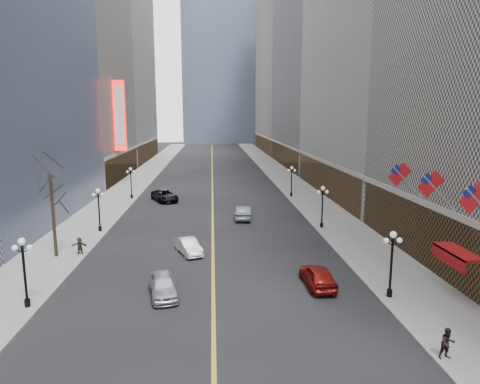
{
  "coord_description": "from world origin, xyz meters",
  "views": [
    {
      "loc": [
        0.04,
        3.73,
        12.15
      ],
      "look_at": [
        1.25,
        22.43,
        8.77
      ],
      "focal_mm": 32.0,
      "sensor_mm": 36.0,
      "label": 1
    }
  ],
  "objects": [
    {
      "name": "sidewalk_east",
      "position": [
        14.0,
        70.0,
        0.07
      ],
      "size": [
        6.0,
        230.0,
        0.15
      ],
      "primitive_type": "cube",
      "color": "gray",
      "rests_on": "ground"
    },
    {
      "name": "sidewalk_west",
      "position": [
        -14.0,
        70.0,
        0.07
      ],
      "size": [
        6.0,
        230.0,
        0.15
      ],
      "primitive_type": "cube",
      "color": "gray",
      "rests_on": "ground"
    },
    {
      "name": "lane_line",
      "position": [
        0.0,
        80.0,
        0.01
      ],
      "size": [
        0.25,
        200.0,
        0.02
      ],
      "primitive_type": "cube",
      "color": "gold",
      "rests_on": "ground"
    },
    {
      "name": "bldg_east_c",
      "position": [
        29.88,
        106.0,
        24.18
      ],
      "size": [
        26.6,
        40.6,
        48.8
      ],
      "color": "gray",
      "rests_on": "ground"
    },
    {
      "name": "bldg_east_d",
      "position": [
        29.9,
        149.0,
        31.17
      ],
      "size": [
        26.6,
        46.6,
        62.8
      ],
      "color": "#AFA591",
      "rests_on": "ground"
    },
    {
      "name": "bldg_west_c",
      "position": [
        -29.88,
        87.0,
        25.19
      ],
      "size": [
        26.6,
        30.6,
        50.8
      ],
      "color": "#AFA591",
      "rests_on": "ground"
    },
    {
      "name": "bldg_west_d",
      "position": [
        -29.92,
        121.0,
        36.17
      ],
      "size": [
        26.6,
        38.6,
        72.8
      ],
      "color": "silver",
      "rests_on": "ground"
    },
    {
      "name": "streetlamp_east_1",
      "position": [
        11.8,
        30.0,
        2.9
      ],
      "size": [
        1.26,
        0.44,
        4.52
      ],
      "color": "black",
      "rests_on": "sidewalk_east"
    },
    {
      "name": "streetlamp_east_2",
      "position": [
        11.8,
        48.0,
        2.9
      ],
      "size": [
        1.26,
        0.44,
        4.52
      ],
      "color": "black",
      "rests_on": "sidewalk_east"
    },
    {
      "name": "streetlamp_east_3",
      "position": [
        11.8,
        66.0,
        2.9
      ],
      "size": [
        1.26,
        0.44,
        4.52
      ],
      "color": "black",
      "rests_on": "sidewalk_east"
    },
    {
      "name": "streetlamp_west_1",
      "position": [
        -11.8,
        30.0,
        2.9
      ],
      "size": [
        1.26,
        0.44,
        4.52
      ],
      "color": "black",
      "rests_on": "sidewalk_west"
    },
    {
      "name": "streetlamp_west_2",
      "position": [
        -11.8,
        48.0,
        2.9
      ],
      "size": [
        1.26,
        0.44,
        4.52
      ],
      "color": "black",
      "rests_on": "sidewalk_west"
    },
    {
      "name": "streetlamp_west_3",
      "position": [
        -11.8,
        66.0,
        2.9
      ],
      "size": [
        1.26,
        0.44,
        4.52
      ],
      "color": "black",
      "rests_on": "sidewalk_west"
    },
    {
      "name": "flag_3",
      "position": [
        15.31,
        27.0,
        7.29
      ],
      "size": [
        2.87,
        0.12,
        2.87
      ],
      "color": "#B2B2B7",
      "rests_on": "ground"
    },
    {
      "name": "flag_4",
      "position": [
        15.31,
        32.0,
        7.29
      ],
      "size": [
        2.87,
        0.12,
        2.87
      ],
      "color": "#B2B2B7",
      "rests_on": "ground"
    },
    {
      "name": "flag_5",
      "position": [
        15.31,
        37.0,
        7.29
      ],
      "size": [
        2.87,
        0.12,
        2.87
      ],
      "color": "#B2B2B7",
      "rests_on": "ground"
    },
    {
      "name": "awning_c",
      "position": [
        16.11,
        30.0,
        3.08
      ],
      "size": [
        1.4,
        4.0,
        0.93
      ],
      "color": "maroon",
      "rests_on": "ground"
    },
    {
      "name": "theatre_marquee",
      "position": [
        -15.88,
        80.0,
        12.0
      ],
      "size": [
        2.0,
        0.55,
        12.0
      ],
      "color": "red",
      "rests_on": "ground"
    },
    {
      "name": "tree_west_far",
      "position": [
        -13.5,
        40.0,
        6.24
      ],
      "size": [
        3.6,
        3.6,
        7.92
      ],
      "color": "#2D231C",
      "rests_on": "sidewalk_west"
    },
    {
      "name": "car_nb_near",
      "position": [
        -3.4,
        31.41,
        0.75
      ],
      "size": [
        2.65,
        4.7,
        1.51
      ],
      "primitive_type": "imported",
      "rotation": [
        0.0,
        0.0,
        0.21
      ],
      "color": "#B7BABF",
      "rests_on": "ground"
    },
    {
      "name": "car_nb_mid",
      "position": [
        -2.15,
        40.37,
        0.68
      ],
      "size": [
        2.83,
        4.34,
        1.35
      ],
      "primitive_type": "imported",
      "rotation": [
        0.0,
        0.0,
        0.37
      ],
      "color": "silver",
      "rests_on": "ground"
    },
    {
      "name": "car_nb_far",
      "position": [
        -6.81,
        64.22,
        0.81
      ],
      "size": [
        4.81,
        6.39,
        1.61
      ],
      "primitive_type": "imported",
      "rotation": [
        0.0,
        0.0,
        0.42
      ],
      "color": "black",
      "rests_on": "ground"
    },
    {
      "name": "car_sb_mid",
      "position": [
        7.5,
        32.37,
        0.79
      ],
      "size": [
        2.06,
        4.72,
        1.58
      ],
      "primitive_type": "imported",
      "rotation": [
        0.0,
        0.0,
        3.18
      ],
      "color": "maroon",
      "rests_on": "ground"
    },
    {
      "name": "car_sb_far",
      "position": [
        3.66,
        52.86,
        0.82
      ],
      "size": [
        2.2,
        5.09,
        1.63
      ],
      "primitive_type": "imported",
      "rotation": [
        0.0,
        0.0,
        3.04
      ],
      "color": "#52575B",
      "rests_on": "ground"
    },
    {
      "name": "ped_east_walk",
      "position": [
        11.62,
        22.58,
        0.96
      ],
      "size": [
        0.82,
        0.5,
        1.61
      ],
      "primitive_type": "imported",
      "rotation": [
        0.0,
        0.0,
        0.09
      ],
      "color": "black",
      "rests_on": "sidewalk_east"
    },
    {
      "name": "ped_west_far",
      "position": [
        -11.6,
        40.38,
        0.91
      ],
      "size": [
        1.43,
        0.5,
        1.52
      ],
      "primitive_type": "imported",
      "rotation": [
        0.0,
        0.0,
        -0.07
      ],
      "color": "#2E2219",
      "rests_on": "sidewalk_west"
    }
  ]
}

